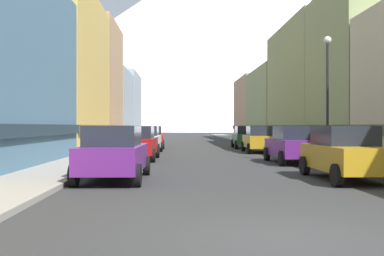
{
  "coord_description": "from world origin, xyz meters",
  "views": [
    {
      "loc": [
        -1.77,
        -7.23,
        1.77
      ],
      "look_at": [
        -0.62,
        27.21,
        1.63
      ],
      "focal_mm": 43.59,
      "sensor_mm": 36.0,
      "label": 1
    }
  ],
  "objects_px": {
    "car_left_0": "(114,153)",
    "car_left_1": "(138,143)",
    "pedestrian_0": "(297,140)",
    "car_left_3": "(151,137)",
    "car_right_2": "(260,139)",
    "car_right_0": "(346,153)",
    "streetlamp_right": "(327,79)",
    "car_right_1": "(293,144)",
    "car_right_3": "(246,137)",
    "car_left_2": "(145,139)"
  },
  "relations": [
    {
      "from": "car_right_2",
      "to": "car_right_3",
      "type": "relative_size",
      "value": 1.0
    },
    {
      "from": "car_left_2",
      "to": "car_left_0",
      "type": "bearing_deg",
      "value": -90.01
    },
    {
      "from": "car_left_0",
      "to": "pedestrian_0",
      "type": "distance_m",
      "value": 18.51
    },
    {
      "from": "car_left_3",
      "to": "pedestrian_0",
      "type": "bearing_deg",
      "value": -32.44
    },
    {
      "from": "car_left_3",
      "to": "streetlamp_right",
      "type": "height_order",
      "value": "streetlamp_right"
    },
    {
      "from": "car_left_3",
      "to": "car_right_2",
      "type": "relative_size",
      "value": 1.01
    },
    {
      "from": "car_right_1",
      "to": "car_right_2",
      "type": "height_order",
      "value": "same"
    },
    {
      "from": "pedestrian_0",
      "to": "streetlamp_right",
      "type": "distance_m",
      "value": 9.55
    },
    {
      "from": "streetlamp_right",
      "to": "car_left_3",
      "type": "bearing_deg",
      "value": 120.77
    },
    {
      "from": "car_left_3",
      "to": "pedestrian_0",
      "type": "distance_m",
      "value": 11.91
    },
    {
      "from": "car_left_0",
      "to": "car_left_2",
      "type": "relative_size",
      "value": 1.0
    },
    {
      "from": "car_right_0",
      "to": "car_right_2",
      "type": "relative_size",
      "value": 0.99
    },
    {
      "from": "car_right_2",
      "to": "car_right_3",
      "type": "height_order",
      "value": "same"
    },
    {
      "from": "car_left_0",
      "to": "car_right_2",
      "type": "bearing_deg",
      "value": 64.27
    },
    {
      "from": "car_left_1",
      "to": "car_left_2",
      "type": "relative_size",
      "value": 1.0
    },
    {
      "from": "car_left_3",
      "to": "pedestrian_0",
      "type": "relative_size",
      "value": 2.83
    },
    {
      "from": "car_right_2",
      "to": "car_left_0",
      "type": "bearing_deg",
      "value": -115.73
    },
    {
      "from": "car_left_0",
      "to": "car_right_0",
      "type": "relative_size",
      "value": 1.0
    },
    {
      "from": "car_left_2",
      "to": "pedestrian_0",
      "type": "xyz_separation_m",
      "value": [
        10.05,
        0.2,
        -0.03
      ]
    },
    {
      "from": "pedestrian_0",
      "to": "car_right_3",
      "type": "bearing_deg",
      "value": 110.9
    },
    {
      "from": "car_left_0",
      "to": "car_left_1",
      "type": "bearing_deg",
      "value": 90.0
    },
    {
      "from": "streetlamp_right",
      "to": "car_right_3",
      "type": "bearing_deg",
      "value": 95.75
    },
    {
      "from": "car_right_1",
      "to": "streetlamp_right",
      "type": "distance_m",
      "value": 3.47
    },
    {
      "from": "car_right_0",
      "to": "pedestrian_0",
      "type": "bearing_deg",
      "value": 81.07
    },
    {
      "from": "car_right_3",
      "to": "pedestrian_0",
      "type": "xyz_separation_m",
      "value": [
        2.45,
        -6.42,
        -0.03
      ]
    },
    {
      "from": "car_left_3",
      "to": "car_right_0",
      "type": "relative_size",
      "value": 1.01
    },
    {
      "from": "pedestrian_0",
      "to": "car_left_1",
      "type": "bearing_deg",
      "value": -147.65
    },
    {
      "from": "car_left_2",
      "to": "car_left_3",
      "type": "relative_size",
      "value": 0.99
    },
    {
      "from": "car_left_2",
      "to": "car_right_0",
      "type": "distance_m",
      "value": 17.17
    },
    {
      "from": "car_right_2",
      "to": "streetlamp_right",
      "type": "relative_size",
      "value": 0.76
    },
    {
      "from": "car_right_1",
      "to": "car_left_0",
      "type": "bearing_deg",
      "value": -137.96
    },
    {
      "from": "car_right_1",
      "to": "pedestrian_0",
      "type": "xyz_separation_m",
      "value": [
        2.45,
        8.69,
        -0.03
      ]
    },
    {
      "from": "car_right_0",
      "to": "streetlamp_right",
      "type": "distance_m",
      "value": 7.46
    },
    {
      "from": "car_left_2",
      "to": "car_right_3",
      "type": "relative_size",
      "value": 1.0
    },
    {
      "from": "car_left_1",
      "to": "pedestrian_0",
      "type": "relative_size",
      "value": 2.81
    },
    {
      "from": "car_left_0",
      "to": "pedestrian_0",
      "type": "height_order",
      "value": "car_left_0"
    },
    {
      "from": "car_right_1",
      "to": "car_right_0",
      "type": "bearing_deg",
      "value": -90.01
    },
    {
      "from": "car_left_1",
      "to": "car_left_3",
      "type": "distance_m",
      "value": 12.75
    },
    {
      "from": "car_right_2",
      "to": "car_right_1",
      "type": "bearing_deg",
      "value": -89.98
    },
    {
      "from": "car_left_1",
      "to": "car_right_3",
      "type": "xyz_separation_m",
      "value": [
        7.6,
        12.79,
        0.0
      ]
    },
    {
      "from": "car_left_3",
      "to": "car_right_1",
      "type": "distance_m",
      "value": 16.88
    },
    {
      "from": "car_left_2",
      "to": "car_right_2",
      "type": "distance_m",
      "value": 7.61
    },
    {
      "from": "car_left_2",
      "to": "car_left_3",
      "type": "bearing_deg",
      "value": 89.99
    },
    {
      "from": "car_right_1",
      "to": "car_right_2",
      "type": "distance_m",
      "value": 8.91
    },
    {
      "from": "car_right_0",
      "to": "car_right_3",
      "type": "relative_size",
      "value": 0.99
    },
    {
      "from": "car_left_3",
      "to": "car_right_0",
      "type": "xyz_separation_m",
      "value": [
        7.6,
        -21.98,
        0.0
      ]
    },
    {
      "from": "car_left_1",
      "to": "car_left_3",
      "type": "relative_size",
      "value": 0.99
    },
    {
      "from": "car_left_1",
      "to": "car_left_2",
      "type": "distance_m",
      "value": 6.16
    },
    {
      "from": "car_right_3",
      "to": "pedestrian_0",
      "type": "distance_m",
      "value": 6.87
    },
    {
      "from": "car_right_0",
      "to": "car_left_1",
      "type": "bearing_deg",
      "value": 129.48
    }
  ]
}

